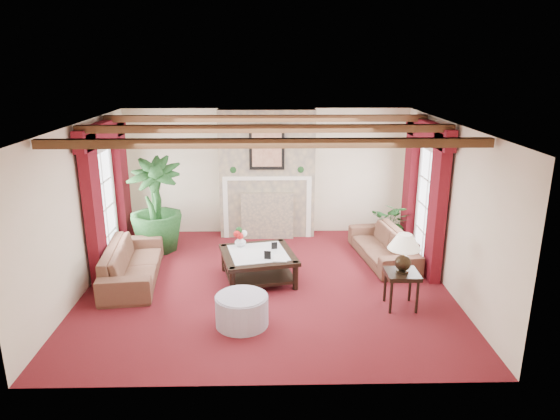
{
  "coord_description": "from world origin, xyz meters",
  "views": [
    {
      "loc": [
        0.05,
        -7.76,
        3.67
      ],
      "look_at": [
        0.23,
        0.4,
        1.2
      ],
      "focal_mm": 32.0,
      "sensor_mm": 36.0,
      "label": 1
    }
  ],
  "objects_px": {
    "potted_palm": "(157,225)",
    "coffee_table": "(258,266)",
    "sofa_left": "(132,257)",
    "sofa_right": "(383,241)",
    "side_table": "(401,290)",
    "ottoman": "(242,310)"
  },
  "relations": [
    {
      "from": "coffee_table",
      "to": "ottoman",
      "type": "distance_m",
      "value": 1.54
    },
    {
      "from": "coffee_table",
      "to": "sofa_left",
      "type": "bearing_deg",
      "value": 166.22
    },
    {
      "from": "sofa_left",
      "to": "ottoman",
      "type": "distance_m",
      "value": 2.53
    },
    {
      "from": "potted_palm",
      "to": "coffee_table",
      "type": "distance_m",
      "value": 2.53
    },
    {
      "from": "sofa_right",
      "to": "sofa_left",
      "type": "bearing_deg",
      "value": -88.11
    },
    {
      "from": "side_table",
      "to": "potted_palm",
      "type": "bearing_deg",
      "value": 149.38
    },
    {
      "from": "sofa_right",
      "to": "coffee_table",
      "type": "xyz_separation_m",
      "value": [
        -2.35,
        -0.85,
        -0.14
      ]
    },
    {
      "from": "sofa_left",
      "to": "ottoman",
      "type": "bearing_deg",
      "value": -135.22
    },
    {
      "from": "potted_palm",
      "to": "coffee_table",
      "type": "height_order",
      "value": "potted_palm"
    },
    {
      "from": "coffee_table",
      "to": "ottoman",
      "type": "relative_size",
      "value": 1.58
    },
    {
      "from": "coffee_table",
      "to": "side_table",
      "type": "bearing_deg",
      "value": -37.76
    },
    {
      "from": "potted_palm",
      "to": "sofa_left",
      "type": "bearing_deg",
      "value": -95.23
    },
    {
      "from": "sofa_right",
      "to": "side_table",
      "type": "bearing_deg",
      "value": -12.39
    },
    {
      "from": "sofa_left",
      "to": "sofa_right",
      "type": "xyz_separation_m",
      "value": [
        4.52,
        0.8,
        -0.03
      ]
    },
    {
      "from": "sofa_left",
      "to": "side_table",
      "type": "height_order",
      "value": "sofa_left"
    },
    {
      "from": "sofa_left",
      "to": "sofa_right",
      "type": "height_order",
      "value": "sofa_left"
    },
    {
      "from": "sofa_right",
      "to": "side_table",
      "type": "distance_m",
      "value": 1.9
    },
    {
      "from": "sofa_right",
      "to": "potted_palm",
      "type": "height_order",
      "value": "potted_palm"
    },
    {
      "from": "coffee_table",
      "to": "side_table",
      "type": "relative_size",
      "value": 2.06
    },
    {
      "from": "potted_palm",
      "to": "ottoman",
      "type": "relative_size",
      "value": 2.5
    },
    {
      "from": "sofa_left",
      "to": "potted_palm",
      "type": "bearing_deg",
      "value": -11.59
    },
    {
      "from": "side_table",
      "to": "sofa_left",
      "type": "bearing_deg",
      "value": 165.95
    }
  ]
}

